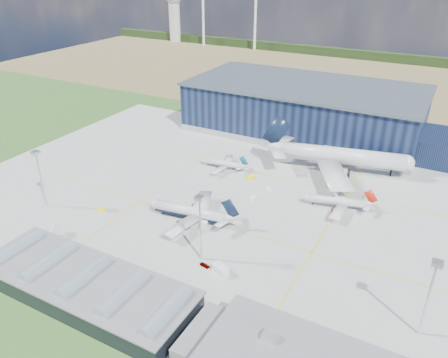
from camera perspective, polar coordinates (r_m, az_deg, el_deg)
The scene contains 24 objects.
ground at distance 167.64m, azimuth -0.61°, elevation -3.88°, with size 600.00×600.00×0.00m, color #2C5921.
apron at distance 175.23m, azimuth 0.98°, elevation -2.39°, with size 220.00×160.00×0.08m.
farmland at distance 362.86m, azimuth 16.90°, elevation 12.26°, with size 600.00×220.00×0.01m, color olive.
treeline at distance 438.92m, azimuth 19.45°, elevation 14.89°, with size 600.00×8.00×8.00m, color black.
horizon_dressing at distance 497.20m, azimuth -3.66°, elevation 21.11°, with size 440.20×18.00×70.00m.
hangar at distance 242.08m, azimuth 11.06°, elevation 8.66°, with size 145.00×62.00×26.10m.
glass_concourse at distance 130.30m, azimuth -16.53°, elevation -13.66°, with size 78.00×23.00×8.60m.
light_mast_west at distance 176.20m, azimuth -22.99°, elevation 1.11°, with size 2.60×2.60×23.00m.
light_mast_center at distance 133.23m, azimuth -3.14°, elevation -5.10°, with size 2.60×2.60×23.00m.
light_mast_east at distance 119.06m, azimuth 25.42°, elevation -12.62°, with size 2.60×2.60×23.00m.
airliner_navy at distance 158.35m, azimuth -4.48°, elevation -3.55°, with size 35.48×34.71×11.57m, color silver, non-canonical shape.
airliner_red at distance 171.48m, azimuth 14.52°, elevation -2.32°, with size 27.79×27.19×9.06m, color silver, non-canonical shape.
airliner_widebody at distance 199.19m, azimuth 15.31°, elevation 3.94°, with size 68.07×66.59×22.20m, color silver, non-canonical shape.
airliner_regional at distance 197.48m, azimuth -0.20°, elevation 2.42°, with size 23.02×22.52×7.51m, color silver, non-canonical shape.
gse_tug_a at distance 162.96m, azimuth -3.97°, elevation -4.60°, with size 2.49×4.07×1.69m, color yellow.
gse_tug_b at distance 172.23m, azimuth -15.70°, elevation -3.86°, with size 1.90×2.85×1.23m, color yellow.
gse_cart_a at distance 173.81m, azimuth 3.78°, elevation -2.49°, with size 1.93×2.90×1.26m, color white.
gse_van_b at distance 157.49m, azimuth -2.50°, elevation -5.67°, with size 2.26×4.93×2.26m, color white.
gse_tug_c at distance 189.28m, azimuth 3.42°, elevation 0.21°, with size 2.23×3.56×1.56m, color yellow.
gse_cart_b at distance 180.50m, azimuth 5.82°, elevation -1.37°, with size 1.99×2.98×1.29m, color white.
gse_van_c at distance 135.64m, azimuth -0.47°, elevation -11.72°, with size 2.65×5.52×2.65m, color white.
airstair at distance 161.90m, azimuth -20.74°, elevation -6.47°, with size 1.92×4.80×3.07m, color white.
car_a at distance 138.57m, azimuth -2.54°, elevation -11.18°, with size 1.34×3.34×1.14m, color #99999E.
car_b at distance 118.44m, azimuth 7.45°, elevation -19.64°, with size 1.19×3.43×1.13m, color #99999E.
Camera 1 is at (69.98, -125.37, 86.53)m, focal length 35.00 mm.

